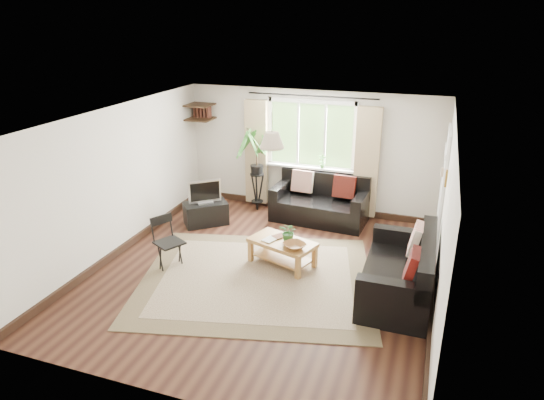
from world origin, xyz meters
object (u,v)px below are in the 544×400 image
(palm_stand, at_px, (257,171))
(sofa_back, at_px, (320,200))
(coffee_table, at_px, (282,253))
(folding_chair, at_px, (169,244))
(tv_stand, at_px, (206,213))
(sofa_right, at_px, (398,268))

(palm_stand, bearing_deg, sofa_back, -5.16)
(palm_stand, bearing_deg, coffee_table, -59.64)
(sofa_back, xyz_separation_m, coffee_table, (-0.13, -1.91, -0.21))
(palm_stand, distance_m, folding_chair, 2.75)
(coffee_table, bearing_deg, palm_stand, 120.36)
(sofa_back, height_order, palm_stand, palm_stand)
(tv_stand, relative_size, palm_stand, 0.47)
(folding_chair, bearing_deg, sofa_back, -5.76)
(sofa_right, xyz_separation_m, tv_stand, (-3.64, 1.37, -0.22))
(sofa_back, bearing_deg, tv_stand, -152.76)
(sofa_right, height_order, folding_chair, sofa_right)
(sofa_back, height_order, folding_chair, sofa_back)
(coffee_table, height_order, folding_chair, folding_chair)
(coffee_table, height_order, tv_stand, tv_stand)
(sofa_back, xyz_separation_m, tv_stand, (-1.98, -0.86, -0.20))
(sofa_right, relative_size, folding_chair, 2.23)
(folding_chair, bearing_deg, palm_stand, 19.39)
(sofa_back, height_order, tv_stand, sofa_back)
(tv_stand, height_order, palm_stand, palm_stand)
(sofa_back, bearing_deg, sofa_right, -49.56)
(coffee_table, bearing_deg, tv_stand, 150.42)
(tv_stand, distance_m, palm_stand, 1.34)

